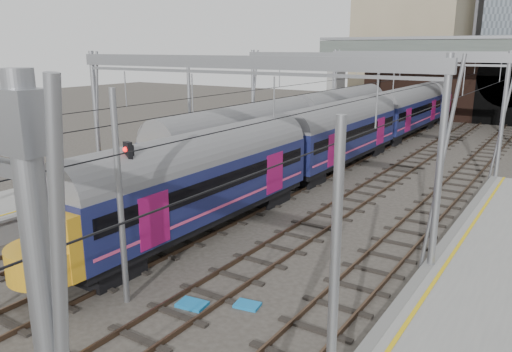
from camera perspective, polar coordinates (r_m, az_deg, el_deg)
The scene contains 10 objects.
ground at distance 16.46m, azimuth -19.83°, elevation -16.14°, with size 160.00×160.00×0.00m, color #38332D.
tracks at distance 27.22m, azimuth 5.97°, elevation -2.98°, with size 14.40×80.00×0.22m.
overhead_line at distance 31.94m, azimuth 11.73°, elevation 11.34°, with size 16.80×80.00×8.00m.
retaining_wall at distance 61.11m, azimuth 23.65°, elevation 9.70°, with size 28.00×2.75×9.00m.
overbridge at distance 55.44m, azimuth 21.41°, elevation 12.59°, with size 28.00×3.00×9.25m.
train_main at distance 42.32m, azimuth 13.93°, elevation 6.25°, with size 2.67×61.82×4.64m.
train_second at distance 37.84m, azimuth 4.77°, elevation 5.72°, with size 2.70×31.24×4.68m.
signal_near_centre at distance 18.47m, azimuth -13.87°, elevation -1.75°, with size 0.38×0.47×4.96m.
equip_cover_b at distance 16.86m, azimuth -7.30°, elevation -14.34°, with size 0.94×0.66×0.11m, color #1876BA.
equip_cover_c at distance 16.71m, azimuth -1.00°, elevation -14.53°, with size 0.81×0.57×0.09m, color #1876BA.
Camera 1 is at (11.73, -8.18, 8.14)m, focal length 35.00 mm.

